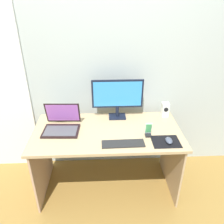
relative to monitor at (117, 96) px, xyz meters
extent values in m
plane|color=olive|center=(-0.12, -0.26, -0.97)|extent=(8.00, 8.00, 0.00)
cube|color=#A7B1B0|center=(-0.12, 0.19, 0.28)|extent=(6.00, 0.04, 2.50)
cube|color=tan|center=(-0.12, -0.26, -0.26)|extent=(1.44, 0.71, 0.03)
cube|color=tan|center=(-0.80, -0.26, -0.62)|extent=(0.02, 0.67, 0.70)
cube|color=tan|center=(0.56, -0.26, -0.62)|extent=(0.02, 0.67, 0.70)
cube|color=black|center=(0.00, 0.00, -0.24)|extent=(0.18, 0.14, 0.01)
cylinder|color=black|center=(0.00, 0.00, -0.18)|extent=(0.04, 0.04, 0.11)
cube|color=black|center=(0.00, 0.00, 0.03)|extent=(0.53, 0.02, 0.30)
cube|color=#338CD8|center=(0.00, -0.01, 0.03)|extent=(0.49, 0.00, 0.27)
cube|color=silver|center=(0.51, 0.00, -0.17)|extent=(0.07, 0.08, 0.15)
cylinder|color=black|center=(0.51, -0.04, -0.15)|extent=(0.05, 0.00, 0.05)
cube|color=black|center=(-0.56, -0.26, -0.24)|extent=(0.35, 0.25, 0.02)
cube|color=#47474C|center=(-0.56, -0.27, -0.23)|extent=(0.32, 0.20, 0.00)
cube|color=black|center=(-0.55, -0.12, -0.11)|extent=(0.35, 0.07, 0.23)
cube|color=#A559BF|center=(-0.55, -0.12, -0.11)|extent=(0.32, 0.06, 0.20)
sphere|color=silver|center=(-0.60, -0.01, -0.17)|extent=(0.16, 0.16, 0.16)
cube|color=black|center=(0.02, -0.49, -0.24)|extent=(0.38, 0.12, 0.01)
cube|color=black|center=(0.41, -0.47, -0.24)|extent=(0.25, 0.20, 0.00)
ellipsoid|color=#404758|center=(0.43, -0.48, -0.22)|extent=(0.06, 0.10, 0.04)
cube|color=black|center=(0.26, -0.38, -0.23)|extent=(0.06, 0.05, 0.02)
cube|color=white|center=(0.26, -0.36, -0.16)|extent=(0.06, 0.03, 0.12)
cube|color=#4CB266|center=(0.26, -0.37, -0.16)|extent=(0.05, 0.02, 0.10)
camera|label=1|loc=(-0.16, -2.10, 0.95)|focal=35.88mm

